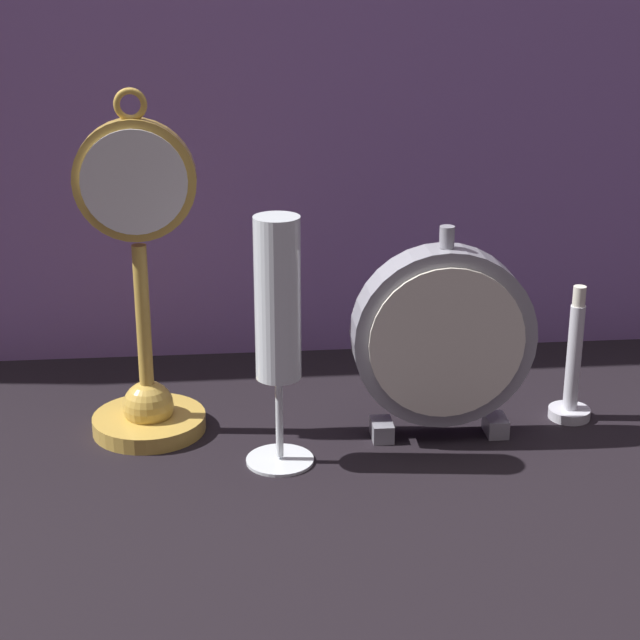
# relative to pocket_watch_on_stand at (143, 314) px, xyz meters

# --- Properties ---
(ground_plane) EXTENTS (4.00, 4.00, 0.00)m
(ground_plane) POSITION_rel_pocket_watch_on_stand_xyz_m (0.16, -0.12, -0.12)
(ground_plane) COLOR black
(fabric_backdrop_drape) EXTENTS (1.78, 0.01, 0.76)m
(fabric_backdrop_drape) POSITION_rel_pocket_watch_on_stand_xyz_m (0.16, 0.20, 0.26)
(fabric_backdrop_drape) COLOR #8460A8
(fabric_backdrop_drape) RESTS_ON ground_plane
(pocket_watch_on_stand) EXTENTS (0.11, 0.11, 0.33)m
(pocket_watch_on_stand) POSITION_rel_pocket_watch_on_stand_xyz_m (0.00, 0.00, 0.00)
(pocket_watch_on_stand) COLOR gold
(pocket_watch_on_stand) RESTS_ON ground_plane
(mantel_clock_silver) EXTENTS (0.17, 0.04, 0.21)m
(mantel_clock_silver) POSITION_rel_pocket_watch_on_stand_xyz_m (0.28, -0.04, -0.02)
(mantel_clock_silver) COLOR gray
(mantel_clock_silver) RESTS_ON ground_plane
(champagne_flute) EXTENTS (0.06, 0.06, 0.23)m
(champagne_flute) POSITION_rel_pocket_watch_on_stand_xyz_m (0.12, -0.08, 0.02)
(champagne_flute) COLOR silver
(champagne_flute) RESTS_ON ground_plane
(brass_candlestick) EXTENTS (0.04, 0.04, 0.14)m
(brass_candlestick) POSITION_rel_pocket_watch_on_stand_xyz_m (0.42, -0.01, -0.08)
(brass_candlestick) COLOR silver
(brass_candlestick) RESTS_ON ground_plane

